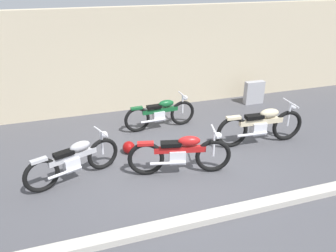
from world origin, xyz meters
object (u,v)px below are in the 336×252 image
(stone_marker, at_px, (254,93))
(motorcycle_red, at_px, (181,154))
(motorcycle_silver, at_px, (74,160))
(motorcycle_cream, at_px, (261,125))
(motorcycle_green, at_px, (161,113))
(helmet, at_px, (129,147))

(stone_marker, relative_size, motorcycle_red, 0.34)
(motorcycle_silver, height_order, motorcycle_cream, motorcycle_cream)
(stone_marker, relative_size, motorcycle_silver, 0.38)
(motorcycle_green, bearing_deg, motorcycle_red, -99.20)
(motorcycle_silver, xyz_separation_m, motorcycle_cream, (4.28, 0.19, 0.05))
(helmet, xyz_separation_m, motorcycle_green, (1.08, 1.05, 0.27))
(stone_marker, bearing_deg, motorcycle_red, -139.29)
(stone_marker, xyz_separation_m, motorcycle_silver, (-5.54, -2.57, 0.07))
(motorcycle_red, bearing_deg, motorcycle_silver, -179.25)
(motorcycle_red, distance_m, motorcycle_green, 2.20)
(helmet, relative_size, motorcycle_cream, 0.13)
(helmet, distance_m, motorcycle_silver, 1.42)
(stone_marker, height_order, motorcycle_silver, motorcycle_silver)
(stone_marker, bearing_deg, motorcycle_silver, -155.13)
(motorcycle_red, bearing_deg, motorcycle_green, 96.51)
(motorcycle_red, bearing_deg, stone_marker, 53.71)
(helmet, height_order, motorcycle_silver, motorcycle_silver)
(helmet, bearing_deg, motorcycle_red, -53.83)
(motorcycle_green, bearing_deg, stone_marker, 11.60)
(motorcycle_cream, bearing_deg, stone_marker, 65.66)
(stone_marker, height_order, motorcycle_red, motorcycle_red)
(motorcycle_silver, distance_m, motorcycle_red, 2.09)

